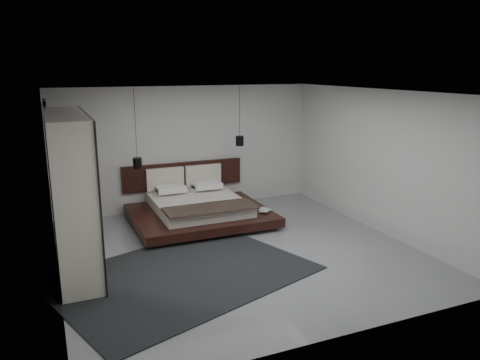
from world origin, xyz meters
name	(u,v)px	position (x,y,z in m)	size (l,w,h in m)	color
floor	(238,251)	(0.00, 0.00, 0.00)	(6.00, 6.00, 0.00)	gray
ceiling	(238,92)	(0.00, 0.00, 2.80)	(6.00, 6.00, 0.00)	white
wall_back	(187,148)	(0.00, 3.00, 1.40)	(6.00, 6.00, 0.00)	silver
wall_front	(340,229)	(0.00, -3.00, 1.40)	(6.00, 6.00, 0.00)	silver
wall_left	(51,193)	(-3.00, 0.00, 1.40)	(6.00, 6.00, 0.00)	silver
wall_right	(379,161)	(3.00, 0.00, 1.40)	(6.00, 6.00, 0.00)	silver
lattice_screen	(50,167)	(-2.95, 2.45, 1.30)	(0.05, 0.90, 2.60)	black
bed	(198,208)	(-0.12, 1.91, 0.29)	(2.81, 2.40, 1.08)	black
book_lower	(260,211)	(1.03, 1.25, 0.27)	(0.21, 0.28, 0.03)	#99724C
book_upper	(260,210)	(1.01, 1.22, 0.30)	(0.20, 0.27, 0.02)	#99724C
pendant_left	(137,163)	(-1.28, 2.35, 1.27)	(0.18, 0.18, 1.64)	black
pendant_right	(240,141)	(1.03, 2.35, 1.60)	(0.18, 0.18, 1.32)	black
wardrobe	(71,193)	(-2.70, 0.40, 1.26)	(0.61, 2.57, 2.52)	silver
rug	(182,274)	(-1.20, -0.56, 0.01)	(3.84, 2.75, 0.02)	black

